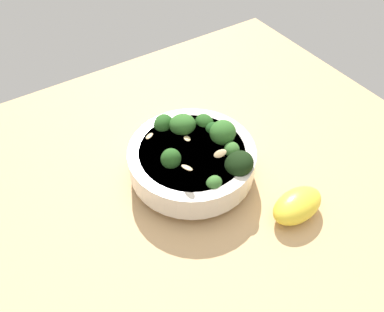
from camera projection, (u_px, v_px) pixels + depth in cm
name	position (u px, v px, depth cm)	size (l,w,h in cm)	color
ground_plane	(220.00, 187.00, 59.65)	(71.41, 71.41, 4.02)	tan
bowl_of_broccoli	(194.00, 157.00, 56.37)	(18.17, 18.27, 8.29)	silver
lemon_wedge	(297.00, 205.00, 52.56)	(7.86, 4.70, 3.72)	yellow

